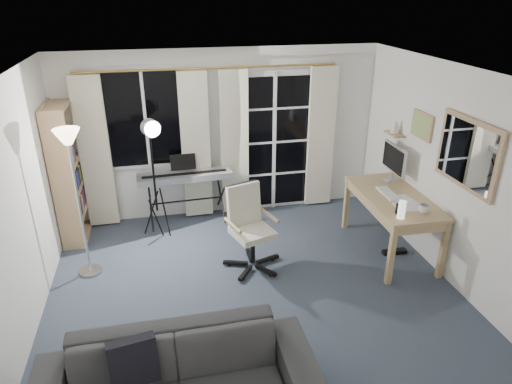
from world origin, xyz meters
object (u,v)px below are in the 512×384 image
keyboard_piano (185,177)px  studio_light (152,142)px  bookshelf (66,176)px  torchiere_lamp (71,160)px  sofa (176,372)px  desk (393,203)px  office_chair (248,220)px  mug (424,208)px  monitor (394,160)px

keyboard_piano → studio_light: size_ratio=0.78×
bookshelf → torchiere_lamp: size_ratio=1.03×
bookshelf → sofa: bearing=-69.9°
bookshelf → desk: 4.21m
office_chair → desk: office_chair is taller
bookshelf → studio_light: bookshelf is taller
keyboard_piano → office_chair: bearing=-64.5°
keyboard_piano → sofa: keyboard_piano is taller
studio_light → office_chair: 1.56m
mug → studio_light: bearing=153.2°
bookshelf → monitor: bookshelf is taller
keyboard_piano → sofa: size_ratio=0.60×
desk → studio_light: bearing=162.3°
monitor → mug: 0.98m
bookshelf → studio_light: (1.14, -0.30, 0.48)m
sofa → keyboard_piano: bearing=84.2°
keyboard_piano → sofa: (-0.33, -3.25, -0.29)m
keyboard_piano → monitor: monitor is taller
keyboard_piano → studio_light: 0.81m
torchiere_lamp → mug: (3.81, -0.80, -0.59)m
bookshelf → torchiere_lamp: bookshelf is taller
studio_light → mug: (2.96, -1.50, -0.51)m
keyboard_piano → monitor: bearing=-20.4°
desk → monitor: size_ratio=2.62×
sofa → office_chair: bearing=64.3°
studio_light → sofa: size_ratio=0.77×
mug → keyboard_piano: bearing=144.7°
keyboard_piano → monitor: (2.67, -0.87, 0.36)m
keyboard_piano → mug: size_ratio=10.30×
office_chair → sofa: size_ratio=0.47×
studio_light → office_chair: studio_light is taller
monitor → mug: size_ratio=4.40×
studio_light → monitor: 3.12m
mug → sofa: mug is taller
bookshelf → office_chair: bearing=-29.0°
office_chair → sofa: bearing=-133.2°
torchiere_lamp → mug: 3.94m
bookshelf → monitor: 4.29m
bookshelf → desk: bearing=-18.3°
torchiere_lamp → sofa: bearing=-67.8°
torchiere_lamp → office_chair: (1.89, -0.20, -0.83)m
desk → mug: mug is taller
keyboard_piano → mug: 3.15m
torchiere_lamp → mug: size_ratio=13.94×
sofa → desk: bearing=34.6°
bookshelf → studio_light: bearing=-15.0°
torchiere_lamp → office_chair: size_ratio=1.74×
torchiere_lamp → sofa: torchiere_lamp is taller
studio_light → mug: size_ratio=13.19×
office_chair → sofa: office_chair is taller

